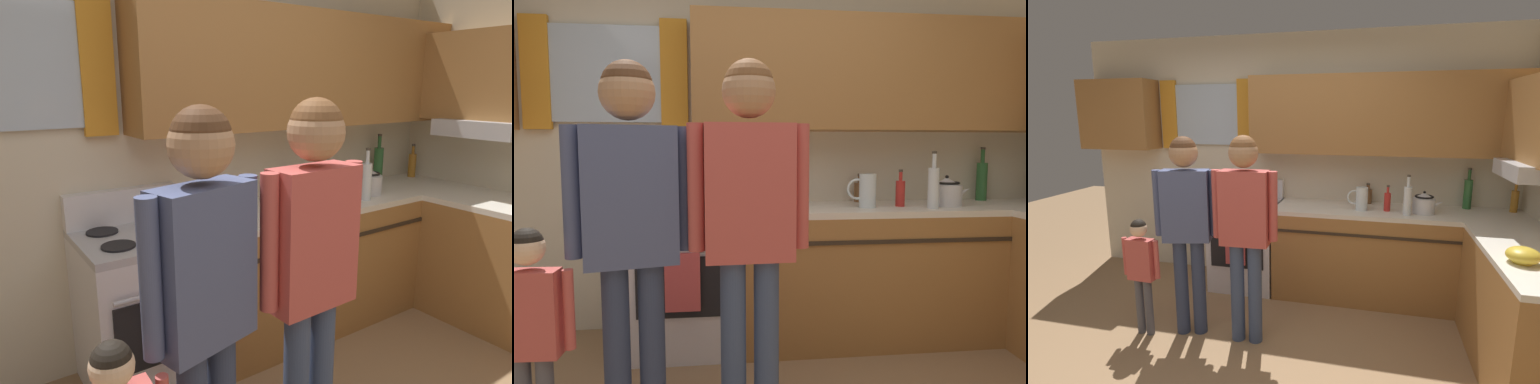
% 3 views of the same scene
% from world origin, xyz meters
% --- Properties ---
extents(back_wall_unit, '(4.60, 0.42, 2.60)m').
position_xyz_m(back_wall_unit, '(0.11, 1.81, 1.50)').
color(back_wall_unit, beige).
rests_on(back_wall_unit, ground).
extents(kitchen_counter_run, '(2.30, 1.96, 0.90)m').
position_xyz_m(kitchen_counter_run, '(1.46, 1.18, 0.45)').
color(kitchen_counter_run, '#9E6B38').
rests_on(kitchen_counter_run, ground).
extents(stove_oven, '(0.66, 0.67, 1.10)m').
position_xyz_m(stove_oven, '(-0.35, 1.54, 0.47)').
color(stove_oven, silver).
rests_on(stove_oven, ground).
extents(bottle_sauce_red, '(0.06, 0.06, 0.25)m').
position_xyz_m(bottle_sauce_red, '(1.06, 1.49, 0.99)').
color(bottle_sauce_red, red).
rests_on(bottle_sauce_red, kitchen_counter_run).
extents(bottle_tall_clear, '(0.07, 0.07, 0.37)m').
position_xyz_m(bottle_tall_clear, '(1.23, 1.37, 1.04)').
color(bottle_tall_clear, silver).
rests_on(bottle_tall_clear, kitchen_counter_run).
extents(bottle_wine_green, '(0.08, 0.08, 0.39)m').
position_xyz_m(bottle_wine_green, '(1.80, 1.77, 1.05)').
color(bottle_wine_green, '#2D6633').
rests_on(bottle_wine_green, kitchen_counter_run).
extents(bottle_squat_brown, '(0.08, 0.08, 0.21)m').
position_xyz_m(bottle_squat_brown, '(0.87, 1.77, 0.98)').
color(bottle_squat_brown, brown).
rests_on(bottle_squat_brown, kitchen_counter_run).
extents(stovetop_kettle, '(0.27, 0.20, 0.21)m').
position_xyz_m(stovetop_kettle, '(1.38, 1.49, 1.00)').
color(stovetop_kettle, silver).
rests_on(stovetop_kettle, kitchen_counter_run).
extents(water_pitcher, '(0.19, 0.11, 0.22)m').
position_xyz_m(water_pitcher, '(0.82, 1.46, 1.01)').
color(water_pitcher, silver).
rests_on(water_pitcher, kitchen_counter_run).
extents(adult_holding_child, '(0.49, 0.24, 1.63)m').
position_xyz_m(adult_holding_child, '(-0.50, 0.53, 1.03)').
color(adult_holding_child, '#2D3856').
rests_on(adult_holding_child, ground).
extents(adult_in_plaid, '(0.51, 0.22, 1.64)m').
position_xyz_m(adult_in_plaid, '(-0.01, 0.53, 1.04)').
color(adult_in_plaid, '#38476B').
rests_on(adult_in_plaid, ground).
extents(small_child, '(0.33, 0.13, 0.98)m').
position_xyz_m(small_child, '(-0.86, 0.42, 0.62)').
color(small_child, '#4C4C56').
rests_on(small_child, ground).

